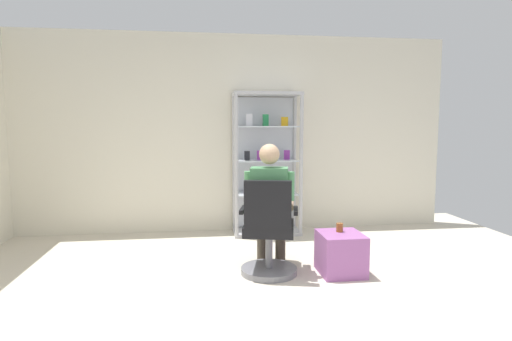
% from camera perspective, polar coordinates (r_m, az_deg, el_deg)
% --- Properties ---
extents(ground_plane, '(7.20, 7.20, 0.00)m').
position_cam_1_polar(ground_plane, '(3.20, 1.93, -21.06)').
color(ground_plane, beige).
extents(back_wall, '(6.00, 0.10, 2.70)m').
position_cam_1_polar(back_wall, '(5.83, -2.88, 5.03)').
color(back_wall, silver).
rests_on(back_wall, ground).
extents(display_cabinet_main, '(0.90, 0.45, 1.90)m').
position_cam_1_polar(display_cabinet_main, '(5.66, 1.37, 1.09)').
color(display_cabinet_main, '#B7B7BC').
rests_on(display_cabinet_main, ground).
extents(office_chair, '(0.61, 0.58, 0.96)m').
position_cam_1_polar(office_chair, '(4.10, 1.75, -8.96)').
color(office_chair, slate).
rests_on(office_chair, ground).
extents(seated_shopkeeper, '(0.55, 0.61, 1.29)m').
position_cam_1_polar(seated_shopkeeper, '(4.19, 1.90, -4.17)').
color(seated_shopkeeper, '#3F382D').
rests_on(seated_shopkeeper, ground).
extents(storage_crate, '(0.42, 0.45, 0.41)m').
position_cam_1_polar(storage_crate, '(4.29, 11.50, -11.04)').
color(storage_crate, '#9E599E').
rests_on(storage_crate, ground).
extents(tea_glass, '(0.07, 0.07, 0.09)m').
position_cam_1_polar(tea_glass, '(4.29, 11.37, -7.65)').
color(tea_glass, brown).
rests_on(tea_glass, storage_crate).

